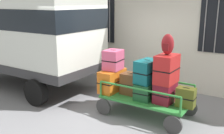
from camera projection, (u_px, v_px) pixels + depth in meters
ground_plane at (110, 104)px, 6.85m from camera, size 40.00×40.00×0.00m
building_wall at (150, 5)px, 8.05m from camera, size 12.00×0.38×5.00m
van at (27, 32)px, 7.97m from camera, size 4.57×2.20×2.76m
luggage_cart at (146, 101)px, 6.10m from camera, size 2.09×1.10×0.44m
cart_railing at (147, 85)px, 6.00m from camera, size 1.98×0.96×0.37m
suitcase_left_bottom at (112, 80)px, 6.48m from camera, size 0.39×0.77×0.54m
suitcase_left_middle at (113, 60)px, 6.39m from camera, size 0.43×0.49×0.49m
suitcase_midleft_bottom at (130, 83)px, 6.28m from camera, size 0.38×0.37×0.52m
suitcase_center_bottom at (147, 90)px, 6.04m from camera, size 0.40×0.74×0.38m
suitcase_center_middle at (147, 71)px, 5.91m from camera, size 0.43×0.64×0.52m
suitcase_midright_bottom at (165, 93)px, 5.75m from camera, size 0.41×0.53×0.44m
suitcase_midright_middle at (167, 69)px, 5.64m from camera, size 0.40×0.60×0.63m
suitcase_right_bottom at (186, 97)px, 5.50m from camera, size 0.40×0.27×0.42m
backpack at (168, 44)px, 5.51m from camera, size 0.27×0.22×0.44m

